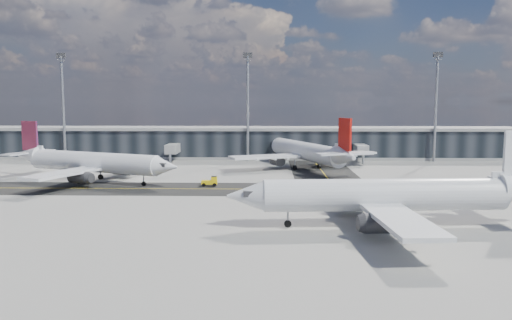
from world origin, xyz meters
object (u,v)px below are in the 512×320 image
(airliner_redtail, at_px, (306,152))
(service_van, at_px, (336,160))
(airliner_af, at_px, (91,162))
(airliner_near, at_px, (389,195))
(baggage_tug, at_px, (211,181))

(airliner_redtail, bearing_deg, service_van, 33.07)
(airliner_af, height_order, service_van, airliner_af)
(airliner_redtail, distance_m, airliner_near, 54.78)
(airliner_redtail, relative_size, airliner_near, 0.99)
(airliner_af, height_order, airliner_near, airliner_near)
(airliner_redtail, xyz_separation_m, airliner_near, (6.52, -54.39, -0.12))
(airliner_af, height_order, baggage_tug, airliner_af)
(airliner_redtail, bearing_deg, airliner_near, -105.04)
(baggage_tug, bearing_deg, airliner_redtail, 139.08)
(airliner_af, relative_size, service_van, 7.32)
(airliner_redtail, distance_m, service_van, 15.66)
(airliner_near, relative_size, service_van, 7.88)
(airliner_af, distance_m, airliner_redtail, 48.61)
(airliner_redtail, relative_size, baggage_tug, 13.56)
(airliner_near, xyz_separation_m, service_van, (2.25, 66.89, -3.33))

